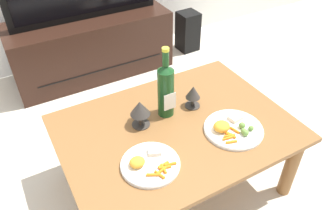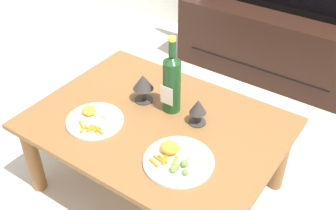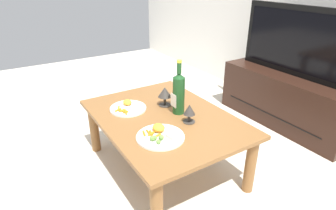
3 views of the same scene
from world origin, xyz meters
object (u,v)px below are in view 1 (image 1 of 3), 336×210
Objects in this scene: wine_bottle at (166,89)px; dinner_plate_right at (232,128)px; dining_table at (176,136)px; floor_speaker at (188,31)px; tv_stand at (92,46)px; goblet_right at (193,93)px; dinner_plate_left at (150,164)px; goblet_left at (140,109)px.

wine_bottle reaches higher than dinner_plate_right.
dining_table is 3.13× the size of floor_speaker.
tv_stand is 1.28m from wine_bottle.
dinner_plate_left is (-0.38, -0.25, -0.07)m from goblet_right.
goblet_left reaches higher than dinner_plate_left.
wine_bottle reaches higher than floor_speaker.
tv_stand is (0.01, 1.35, -0.12)m from dining_table.
wine_bottle is 0.17m from goblet_right.
wine_bottle is (-0.89, -1.18, 0.40)m from floor_speaker.
dinner_plate_right is at bearing -35.07° from goblet_left.
dining_table is at bearing -126.86° from floor_speaker.
dining_table is 3.89× the size of dinner_plate_right.
tv_stand is 1.29m from goblet_left.
floor_speaker is at bearing 58.32° from goblet_right.
floor_speaker is at bearing 53.02° from wine_bottle.
dining_table is 0.28m from dinner_plate_right.
goblet_left is 0.28m from dinner_plate_left.
goblet_right reaches higher than dinner_plate_right.
tv_stand is at bearing 81.14° from dinner_plate_left.
dining_table is at bearing -33.82° from goblet_left.
goblet_right is 0.46m from dinner_plate_left.
goblet_right reaches higher than dinner_plate_left.
goblet_left reaches higher than dining_table.
wine_bottle is at bearing 173.35° from goblet_right.
dining_table is at bearing -148.21° from goblet_right.
wine_bottle is at bearing 87.08° from dining_table.
dinner_plate_right is (0.22, -0.16, 0.08)m from dining_table.
floor_speaker is at bearing 65.02° from dinner_plate_right.
dinner_plate_left is at bearing -146.34° from goblet_right.
dinner_plate_left is (-0.23, -1.50, 0.20)m from tv_stand.
wine_bottle is 1.46× the size of dinner_plate_left.
goblet_left reaches higher than tv_stand.
dinner_plate_left reaches higher than dining_table.
tv_stand is at bearing 83.07° from goblet_left.
dinner_plate_left is at bearing -130.50° from wine_bottle.
dining_table is 0.89× the size of tv_stand.
wine_bottle is 1.31× the size of dinner_plate_right.
goblet_right is at bearing 0.00° from goblet_left.
floor_speaker is at bearing 52.34° from dinner_plate_left.
dinner_plate_right is (0.21, -1.50, 0.20)m from tv_stand.
tv_stand is at bearing 89.91° from wine_bottle.
dining_table is 8.92× the size of goblet_right.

